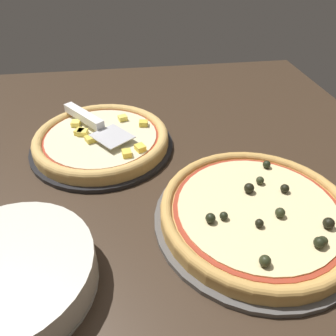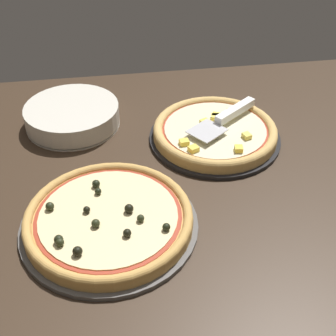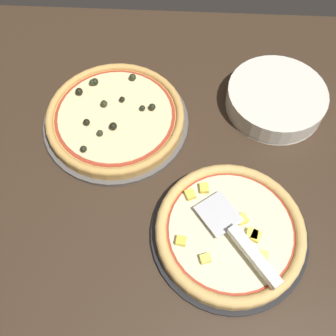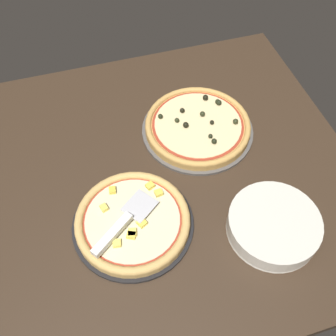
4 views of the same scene
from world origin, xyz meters
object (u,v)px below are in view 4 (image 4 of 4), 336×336
(pizza_front, at_px, (133,220))
(pizza_back, at_px, (198,125))
(serving_spatula, at_px, (118,229))
(plate_stack, at_px, (273,225))

(pizza_front, height_order, pizza_back, pizza_back)
(pizza_front, relative_size, serving_spatula, 1.53)
(pizza_front, distance_m, pizza_back, 0.39)
(pizza_front, relative_size, pizza_back, 0.92)
(pizza_back, distance_m, plate_stack, 0.40)
(pizza_front, xyz_separation_m, pizza_back, (0.28, 0.27, 0.00))
(pizza_front, bearing_deg, plate_stack, -19.11)
(serving_spatula, distance_m, plate_stack, 0.41)
(serving_spatula, xyz_separation_m, plate_stack, (0.40, -0.10, -0.03))
(pizza_front, height_order, plate_stack, plate_stack)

